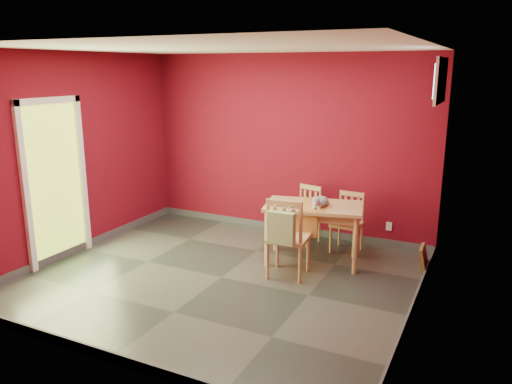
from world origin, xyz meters
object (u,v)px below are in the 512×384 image
at_px(dining_table, 314,212).
at_px(chair_near, 287,237).
at_px(chair_far_right, 348,222).
at_px(cat, 320,200).
at_px(picture_frame, 424,260).
at_px(chair_far_left, 305,214).
at_px(tote_bag, 281,228).

relative_size(dining_table, chair_near, 1.36).
distance_m(chair_far_right, cat, 0.80).
xyz_separation_m(chair_near, picture_frame, (1.48, 0.85, -0.34)).
height_order(chair_far_left, cat, cat).
distance_m(cat, picture_frame, 1.48).
bearing_deg(dining_table, chair_far_left, 118.25).
bearing_deg(dining_table, chair_near, -100.37).
distance_m(chair_far_left, chair_far_right, 0.66).
relative_size(chair_near, picture_frame, 2.92).
height_order(dining_table, cat, cat).
xyz_separation_m(chair_far_right, tote_bag, (-0.39, -1.43, 0.27)).
bearing_deg(chair_near, dining_table, 79.63).
bearing_deg(cat, chair_far_right, 51.41).
height_order(dining_table, chair_far_right, chair_far_right).
bearing_deg(chair_far_right, chair_far_left, 173.09).
height_order(chair_far_left, chair_far_right, chair_far_left).
distance_m(chair_far_right, picture_frame, 1.15).
bearing_deg(chair_far_left, chair_far_right, -6.91).
bearing_deg(chair_far_left, dining_table, -61.75).
xyz_separation_m(dining_table, chair_near, (-0.11, -0.61, -0.16)).
xyz_separation_m(tote_bag, picture_frame, (1.47, 1.08, -0.52)).
xyz_separation_m(chair_far_right, chair_near, (-0.41, -1.19, 0.09)).
relative_size(chair_far_left, chair_far_right, 1.01).
bearing_deg(cat, picture_frame, -8.43).
bearing_deg(picture_frame, chair_near, -150.10).
relative_size(dining_table, cat, 3.65).
distance_m(chair_near, tote_bag, 0.30).
relative_size(chair_far_left, chair_near, 0.83).
bearing_deg(picture_frame, chair_far_right, 162.33).
distance_m(chair_far_left, chair_near, 1.30).
height_order(cat, picture_frame, cat).
relative_size(chair_far_right, picture_frame, 2.39).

